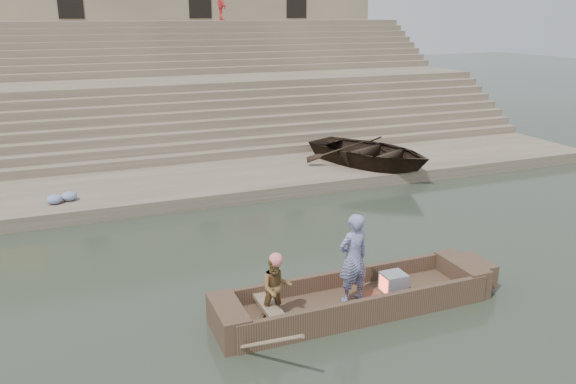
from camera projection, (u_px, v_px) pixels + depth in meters
ground at (248, 305)px, 11.30m from camera, size 120.00×120.00×0.00m
lower_landing at (172, 187)px, 18.33m from camera, size 32.00×4.00×0.40m
mid_landing at (137, 114)px, 24.61m from camera, size 32.00×3.00×2.80m
upper_landing at (118, 71)px, 30.45m from camera, size 32.00×3.00×5.20m
ghat_steps at (132, 99)px, 25.99m from camera, size 32.00×11.00×5.20m
building_wall at (106, 13)px, 33.09m from camera, size 32.00×5.07×11.20m
main_rowboat at (354, 304)px, 11.10m from camera, size 5.00×1.30×0.22m
rowboat_trim at (364, 294)px, 11.11m from camera, size 6.04×2.63×1.89m
standing_man at (353, 258)px, 10.77m from camera, size 0.71×0.52×1.79m
rowing_man at (276, 288)px, 10.22m from camera, size 0.65×0.53×1.22m
television at (393, 283)px, 11.31m from camera, size 0.46×0.42×0.40m
beached_rowboat at (370, 152)px, 20.06m from camera, size 5.02×5.65×0.97m
pedestrian at (222, 2)px, 31.50m from camera, size 0.79×1.28×1.91m
cloth_bundles at (1, 200)px, 15.98m from camera, size 5.46×1.74×0.26m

